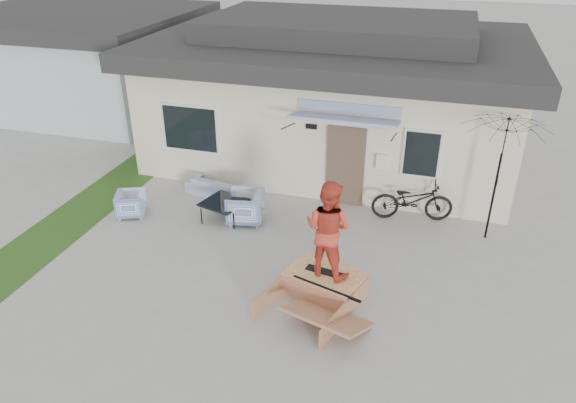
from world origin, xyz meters
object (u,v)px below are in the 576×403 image
(armchair_right, at_px, (245,205))
(skateboard, at_px, (326,271))
(loveseat, at_px, (217,184))
(armchair_left, at_px, (131,203))
(coffee_table, at_px, (224,210))
(bicycle, at_px, (413,196))
(patio_umbrella, at_px, (499,168))
(skater, at_px, (328,227))
(skate_ramp, at_px, (324,284))

(armchair_right, bearing_deg, skateboard, 37.68)
(loveseat, bearing_deg, skateboard, 148.98)
(armchair_left, distance_m, armchair_right, 2.85)
(coffee_table, bearing_deg, skateboard, -35.47)
(bicycle, bearing_deg, patio_umbrella, -114.61)
(loveseat, relative_size, patio_umbrella, 0.73)
(loveseat, distance_m, skateboard, 4.97)
(skater, bearing_deg, patio_umbrella, -119.45)
(armchair_left, relative_size, skateboard, 0.83)
(coffee_table, height_order, patio_umbrella, patio_umbrella)
(loveseat, bearing_deg, patio_umbrella, -171.50)
(patio_umbrella, height_order, skater, skater)
(loveseat, relative_size, armchair_right, 1.93)
(loveseat, bearing_deg, bicycle, -167.69)
(armchair_right, height_order, bicycle, bicycle)
(skateboard, xyz_separation_m, skater, (0.00, 0.00, 0.99))
(coffee_table, distance_m, skate_ramp, 3.76)
(armchair_left, distance_m, skate_ramp, 5.56)
(bicycle, relative_size, skater, 1.01)
(skate_ramp, distance_m, skateboard, 0.27)
(skateboard, distance_m, skater, 0.99)
(skater, bearing_deg, armchair_left, -1.77)
(armchair_left, bearing_deg, armchair_right, -101.94)
(skateboard, bearing_deg, patio_umbrella, 54.32)
(skate_ramp, bearing_deg, patio_umbrella, 61.55)
(bicycle, relative_size, skateboard, 2.37)
(patio_umbrella, bearing_deg, armchair_left, -170.52)
(loveseat, height_order, patio_umbrella, patio_umbrella)
(skater, bearing_deg, skateboard, -0.00)
(patio_umbrella, bearing_deg, bicycle, 167.26)
(loveseat, distance_m, skater, 5.10)
(skateboard, bearing_deg, skater, 0.00)
(patio_umbrella, bearing_deg, skate_ramp, -134.79)
(armchair_left, bearing_deg, skater, -130.15)
(armchair_left, bearing_deg, skate_ramp, -130.63)
(armchair_right, distance_m, patio_umbrella, 5.80)
(skate_ramp, distance_m, skater, 1.25)
(skateboard, bearing_deg, loveseat, 147.97)
(patio_umbrella, bearing_deg, skateboard, -135.09)
(armchair_right, xyz_separation_m, skater, (2.51, -2.20, 1.06))
(armchair_right, bearing_deg, skater, 37.68)
(loveseat, bearing_deg, armchair_right, 148.54)
(skate_ramp, xyz_separation_m, skater, (0.01, 0.05, 1.25))
(coffee_table, xyz_separation_m, skate_ramp, (3.03, -2.22, 0.01))
(armchair_right, bearing_deg, loveseat, -142.98)
(skateboard, bearing_deg, coffee_table, 153.94)
(skate_ramp, relative_size, skateboard, 2.30)
(patio_umbrella, distance_m, skateboard, 4.51)
(armchair_left, bearing_deg, coffee_table, -100.03)
(skate_ramp, bearing_deg, skateboard, 90.00)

